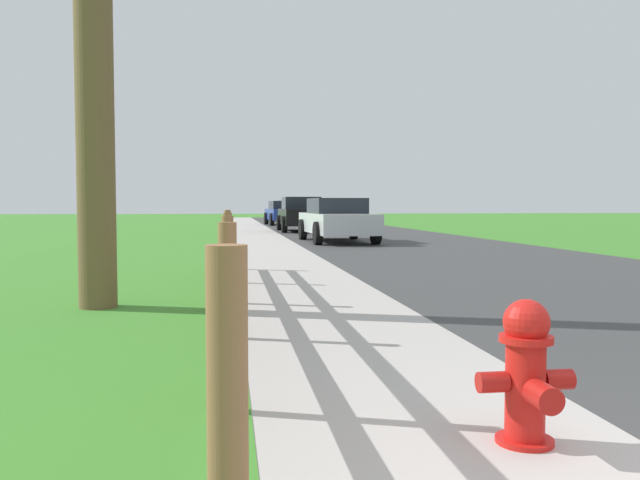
{
  "coord_description": "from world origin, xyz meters",
  "views": [
    {
      "loc": [
        -2.13,
        -1.85,
        1.24
      ],
      "look_at": [
        -0.77,
        7.79,
        0.71
      ],
      "focal_mm": 36.78,
      "sensor_mm": 36.0,
      "label": 1
    }
  ],
  "objects_px": {
    "parked_suv_silver": "(337,219)",
    "parked_car_beige": "(287,211)",
    "parked_car_black": "(301,214)",
    "parked_car_blue": "(284,212)",
    "fire_hydrant": "(527,371)"
  },
  "relations": [
    {
      "from": "parked_suv_silver",
      "to": "parked_car_beige",
      "type": "height_order",
      "value": "parked_car_beige"
    },
    {
      "from": "parked_car_black",
      "to": "parked_car_blue",
      "type": "height_order",
      "value": "parked_car_black"
    },
    {
      "from": "fire_hydrant",
      "to": "parked_car_blue",
      "type": "height_order",
      "value": "parked_car_blue"
    },
    {
      "from": "parked_car_blue",
      "to": "fire_hydrant",
      "type": "bearing_deg",
      "value": -92.92
    },
    {
      "from": "fire_hydrant",
      "to": "parked_car_beige",
      "type": "relative_size",
      "value": 0.16
    },
    {
      "from": "parked_car_blue",
      "to": "parked_car_beige",
      "type": "distance_m",
      "value": 7.81
    },
    {
      "from": "parked_car_black",
      "to": "parked_car_beige",
      "type": "height_order",
      "value": "parked_car_black"
    },
    {
      "from": "parked_suv_silver",
      "to": "parked_car_beige",
      "type": "bearing_deg",
      "value": 88.5
    },
    {
      "from": "fire_hydrant",
      "to": "parked_car_beige",
      "type": "distance_m",
      "value": 44.07
    },
    {
      "from": "fire_hydrant",
      "to": "parked_car_beige",
      "type": "xyz_separation_m",
      "value": [
        2.73,
        43.98,
        0.38
      ]
    },
    {
      "from": "parked_suv_silver",
      "to": "parked_car_blue",
      "type": "distance_m",
      "value": 18.05
    },
    {
      "from": "fire_hydrant",
      "to": "parked_car_blue",
      "type": "relative_size",
      "value": 0.17
    },
    {
      "from": "parked_suv_silver",
      "to": "fire_hydrant",
      "type": "bearing_deg",
      "value": -96.44
    },
    {
      "from": "parked_suv_silver",
      "to": "parked_car_black",
      "type": "bearing_deg",
      "value": 91.45
    },
    {
      "from": "fire_hydrant",
      "to": "parked_suv_silver",
      "type": "xyz_separation_m",
      "value": [
        2.05,
        18.17,
        0.36
      ]
    }
  ]
}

